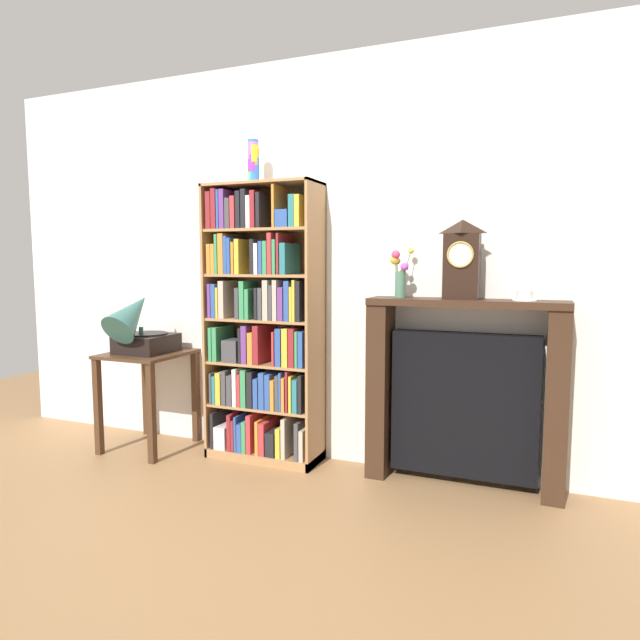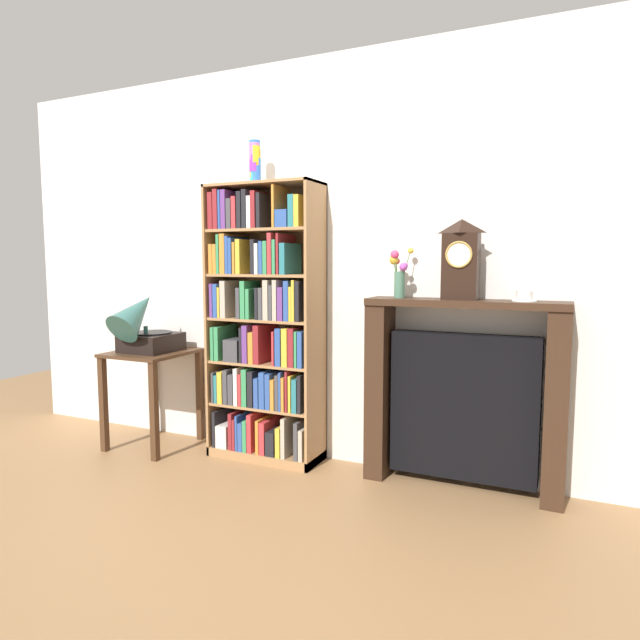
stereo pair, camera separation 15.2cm
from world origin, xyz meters
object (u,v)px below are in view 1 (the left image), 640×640
(bookshelf, at_px, (262,331))
(teacup_with_saucer, at_px, (525,296))
(side_table_left, at_px, (148,375))
(cup_stack, at_px, (253,162))
(fireplace_mantel, at_px, (464,395))
(gramophone, at_px, (139,327))
(mantel_clock, at_px, (462,260))
(flower_vase, at_px, (399,272))

(bookshelf, relative_size, teacup_with_saucer, 13.42)
(bookshelf, xyz_separation_m, side_table_left, (-0.85, -0.12, -0.34))
(bookshelf, relative_size, cup_stack, 6.64)
(cup_stack, bearing_deg, fireplace_mantel, 2.53)
(teacup_with_saucer, bearing_deg, gramophone, -174.70)
(teacup_with_saucer, bearing_deg, mantel_clock, -179.63)
(bookshelf, relative_size, gramophone, 3.45)
(cup_stack, xyz_separation_m, mantel_clock, (1.32, 0.04, -0.63))
(gramophone, distance_m, fireplace_mantel, 2.19)
(mantel_clock, height_order, flower_vase, mantel_clock)
(fireplace_mantel, xyz_separation_m, flower_vase, (-0.39, -0.03, 0.71))
(side_table_left, relative_size, fireplace_mantel, 0.61)
(mantel_clock, bearing_deg, gramophone, -173.91)
(cup_stack, distance_m, teacup_with_saucer, 1.86)
(cup_stack, distance_m, fireplace_mantel, 1.95)
(side_table_left, height_order, mantel_clock, mantel_clock)
(flower_vase, height_order, teacup_with_saucer, flower_vase)
(cup_stack, relative_size, flower_vase, 0.92)
(cup_stack, distance_m, flower_vase, 1.19)
(cup_stack, bearing_deg, teacup_with_saucer, 1.31)
(gramophone, bearing_deg, fireplace_mantel, 6.64)
(cup_stack, bearing_deg, flower_vase, 2.03)
(gramophone, relative_size, fireplace_mantel, 0.47)
(fireplace_mantel, relative_size, mantel_clock, 2.48)
(bookshelf, bearing_deg, flower_vase, 2.01)
(cup_stack, xyz_separation_m, teacup_with_saucer, (1.66, 0.04, -0.83))
(bookshelf, distance_m, flower_vase, 0.99)
(bookshelf, relative_size, fireplace_mantel, 1.62)
(fireplace_mantel, xyz_separation_m, mantel_clock, (-0.03, -0.02, 0.79))
(side_table_left, height_order, teacup_with_saucer, teacup_with_saucer)
(gramophone, distance_m, teacup_with_saucer, 2.49)
(gramophone, xyz_separation_m, flower_vase, (1.76, 0.22, 0.38))
(side_table_left, relative_size, teacup_with_saucer, 5.06)
(cup_stack, bearing_deg, gramophone, -166.66)
(mantel_clock, distance_m, teacup_with_saucer, 0.40)
(side_table_left, height_order, fireplace_mantel, fireplace_mantel)
(bookshelf, height_order, side_table_left, bookshelf)
(cup_stack, distance_m, gramophone, 1.36)
(gramophone, relative_size, teacup_with_saucer, 3.89)
(bookshelf, distance_m, gramophone, 0.87)
(fireplace_mantel, distance_m, flower_vase, 0.81)
(bookshelf, bearing_deg, side_table_left, -172.29)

